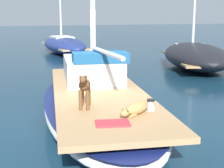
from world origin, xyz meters
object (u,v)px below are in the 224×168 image
(dog_brown, at_px, (84,86))
(moored_boat_far_astern, at_px, (64,44))
(sailboat_main, at_px, (99,104))
(deck_winch, at_px, (151,105))
(moored_boat_starboard_side, at_px, (196,55))
(dog_tan, at_px, (136,108))
(deck_towel, at_px, (113,123))

(dog_brown, distance_m, moored_boat_far_astern, 14.82)
(dog_brown, bearing_deg, sailboat_main, 64.02)
(deck_winch, xyz_separation_m, moored_boat_starboard_side, (5.67, 7.53, -0.17))
(dog_tan, relative_size, dog_brown, 0.91)
(dog_tan, height_order, deck_towel, dog_tan)
(deck_towel, xyz_separation_m, moored_boat_far_astern, (2.15, 15.69, -0.13))
(dog_brown, xyz_separation_m, moored_boat_far_astern, (2.35, 14.63, -0.54))
(sailboat_main, bearing_deg, dog_tan, -87.32)
(sailboat_main, height_order, deck_towel, deck_towel)
(sailboat_main, distance_m, deck_winch, 2.00)
(sailboat_main, height_order, dog_brown, dog_brown)
(dog_tan, xyz_separation_m, dog_brown, (-0.77, 0.67, 0.32))
(dog_tan, xyz_separation_m, deck_towel, (-0.57, -0.40, -0.09))
(moored_boat_far_astern, bearing_deg, deck_towel, -97.80)
(deck_towel, relative_size, moored_boat_starboard_side, 0.09)
(dog_tan, bearing_deg, sailboat_main, 92.68)
(sailboat_main, xyz_separation_m, moored_boat_starboard_side, (6.12, 5.63, 0.25))
(moored_boat_starboard_side, bearing_deg, deck_winch, -126.96)
(sailboat_main, xyz_separation_m, deck_winch, (0.45, -1.90, 0.42))
(moored_boat_far_astern, bearing_deg, moored_boat_starboard_side, -59.76)
(sailboat_main, xyz_separation_m, deck_towel, (-0.47, -2.44, 0.34))
(deck_towel, height_order, moored_boat_starboard_side, moored_boat_starboard_side)
(deck_towel, bearing_deg, deck_winch, 30.13)
(sailboat_main, bearing_deg, dog_brown, -115.98)
(deck_towel, bearing_deg, dog_brown, 100.45)
(dog_tan, relative_size, deck_towel, 1.48)
(dog_tan, bearing_deg, moored_boat_far_astern, 84.09)
(dog_tan, height_order, deck_winch, dog_tan)
(dog_brown, bearing_deg, deck_winch, -25.33)
(dog_tan, xyz_separation_m, moored_boat_starboard_side, (6.03, 7.67, -0.18))
(moored_boat_far_astern, bearing_deg, deck_winch, -94.62)
(deck_winch, height_order, moored_boat_starboard_side, moored_boat_starboard_side)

